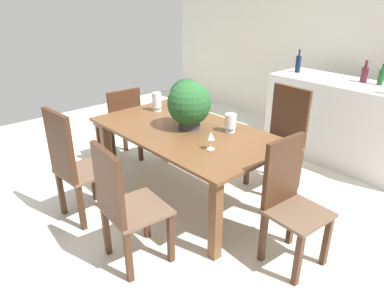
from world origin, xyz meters
TOP-DOWN VIEW (x-y plane):
  - ground_plane at (0.00, 0.00)m, footprint 7.04×7.04m
  - back_wall at (0.00, 2.60)m, footprint 6.40×0.10m
  - dining_table at (0.00, -0.13)m, footprint 1.85×1.04m
  - chair_near_right at (0.41, -1.10)m, footprint 0.49×0.48m
  - chair_foot_end at (1.18, -0.12)m, footprint 0.43×0.45m
  - chair_far_right at (0.42, 0.85)m, footprint 0.49×0.45m
  - chair_head_end at (-1.17, -0.14)m, footprint 0.49×0.46m
  - chair_near_left at (-0.41, -1.10)m, footprint 0.46×0.45m
  - flower_centerpiece at (-0.02, -0.07)m, footprint 0.41×0.41m
  - crystal_vase_left at (0.31, 0.14)m, footprint 0.11×0.11m
  - crystal_vase_center_near at (-0.64, 0.01)m, footprint 0.10×0.10m
  - wine_glass at (0.48, -0.27)m, footprint 0.06×0.06m
  - kitchen_counter at (0.59, 1.88)m, footprint 1.85×0.65m
  - wine_bottle_green at (-0.15, 1.89)m, footprint 0.07×0.07m
  - wine_bottle_amber at (0.66, 2.00)m, footprint 0.08×0.08m
  - wine_bottle_dark at (0.84, 2.02)m, footprint 0.06×0.06m
  - potted_plant_floor at (-1.71, 1.36)m, footprint 0.54×0.54m

SIDE VIEW (x-z plane):
  - ground_plane at x=0.00m, z-range 0.00..0.00m
  - potted_plant_floor at x=-1.71m, z-range 0.04..0.75m
  - kitchen_counter at x=0.59m, z-range 0.00..0.98m
  - chair_head_end at x=-1.17m, z-range 0.05..0.98m
  - chair_foot_end at x=1.18m, z-range 0.05..1.05m
  - chair_near_right at x=0.41m, z-range 0.05..1.05m
  - chair_near_left at x=-0.41m, z-range 0.05..1.11m
  - chair_far_right at x=0.42m, z-range 0.05..1.12m
  - dining_table at x=0.00m, z-range 0.27..1.02m
  - crystal_vase_left at x=0.31m, z-range 0.77..0.94m
  - wine_glass at x=0.48m, z-range 0.79..0.95m
  - crystal_vase_center_near at x=-0.64m, z-range 0.77..0.97m
  - flower_centerpiece at x=-0.02m, z-range 0.77..1.21m
  - wine_bottle_dark at x=0.84m, z-range 0.96..1.19m
  - wine_bottle_amber at x=0.66m, z-range 0.95..1.20m
  - wine_bottle_green at x=-0.15m, z-range 0.95..1.24m
  - back_wall at x=0.00m, z-range 0.00..2.60m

